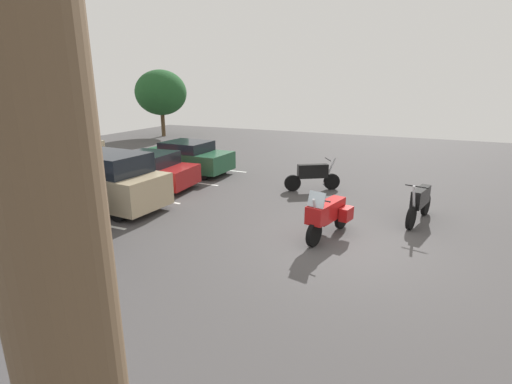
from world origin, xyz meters
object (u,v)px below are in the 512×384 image
at_px(car_far_maroon, 3,161).
at_px(motorcycle_second, 420,202).
at_px(utility_pole, 31,118).
at_px(motorcycle_touring, 328,214).
at_px(car_charcoal, 13,201).
at_px(car_red, 143,171).
at_px(car_green, 186,157).
at_px(motorcycle_third, 313,175).
at_px(car_far_champagne, 58,147).
at_px(car_tan, 104,181).

bearing_deg(car_far_maroon, motorcycle_second, -84.77).
bearing_deg(utility_pole, motorcycle_touring, 8.17).
relative_size(motorcycle_touring, car_charcoal, 0.47).
relative_size(motorcycle_second, utility_pole, 0.28).
relative_size(car_red, car_green, 1.04).
xyz_separation_m(motorcycle_touring, motorcycle_third, (4.36, 1.67, -0.06)).
bearing_deg(car_far_champagne, motorcycle_third, -85.66).
distance_m(motorcycle_touring, car_charcoal, 8.47).
xyz_separation_m(motorcycle_touring, car_green, (4.84, 7.85, 0.05)).
relative_size(motorcycle_third, utility_pole, 0.25).
xyz_separation_m(car_red, car_far_maroon, (-1.21, 6.72, 0.07)).
height_order(motorcycle_second, car_charcoal, car_charcoal).
relative_size(car_charcoal, car_far_maroon, 1.08).
height_order(motorcycle_touring, motorcycle_second, motorcycle_touring).
xyz_separation_m(car_charcoal, car_far_maroon, (4.05, 6.82, -0.21)).
xyz_separation_m(car_red, car_green, (2.85, -0.06, 0.04)).
bearing_deg(car_far_maroon, car_tan, -99.86).
distance_m(motorcycle_third, car_far_champagne, 12.78).
bearing_deg(motorcycle_third, utility_pole, -167.43).
height_order(motorcycle_second, car_tan, car_tan).
distance_m(motorcycle_second, car_far_champagne, 16.64).
relative_size(motorcycle_third, car_far_maroon, 0.44).
bearing_deg(car_green, car_tan, -175.21).
distance_m(motorcycle_touring, car_green, 9.22).
height_order(motorcycle_touring, car_far_maroon, car_far_maroon).
height_order(motorcycle_touring, car_charcoal, car_charcoal).
bearing_deg(motorcycle_touring, utility_pole, -171.83).
distance_m(motorcycle_touring, car_red, 8.15).
relative_size(motorcycle_second, motorcycle_third, 1.14).
bearing_deg(car_red, utility_pole, -139.44).
height_order(motorcycle_third, car_far_maroon, car_far_maroon).
distance_m(motorcycle_second, car_far_maroon, 16.89).
xyz_separation_m(car_charcoal, car_red, (5.26, 0.10, -0.28)).
relative_size(car_charcoal, car_red, 1.05).
distance_m(car_charcoal, car_green, 8.12).
bearing_deg(utility_pole, car_charcoal, 58.99).
relative_size(motorcycle_second, car_far_champagne, 0.49).
distance_m(car_far_champagne, utility_pole, 20.02).
xyz_separation_m(car_charcoal, car_green, (8.11, 0.04, -0.24)).
height_order(car_tan, car_far_champagne, car_far_champagne).
distance_m(motorcycle_touring, motorcycle_second, 3.19).
bearing_deg(car_red, car_green, -1.24).
bearing_deg(car_tan, motorcycle_touring, -86.28).
bearing_deg(car_red, car_tan, -168.36).
height_order(car_far_maroon, car_far_champagne, car_far_champagne).
bearing_deg(car_green, car_charcoal, -179.74).
height_order(car_charcoal, car_far_maroon, car_charcoal).
xyz_separation_m(car_far_champagne, utility_pole, (-12.12, -15.66, 2.95)).
height_order(car_red, utility_pole, utility_pole).
bearing_deg(car_charcoal, motorcycle_third, -38.81).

